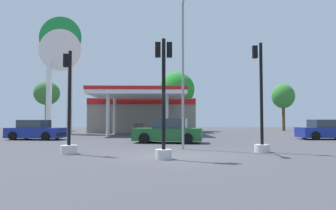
{
  "coord_description": "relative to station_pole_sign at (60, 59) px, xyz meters",
  "views": [
    {
      "loc": [
        -0.55,
        -12.36,
        1.48
      ],
      "look_at": [
        -0.02,
        11.47,
        2.59
      ],
      "focal_mm": 32.81,
      "sensor_mm": 36.0,
      "label": 1
    }
  ],
  "objects": [
    {
      "name": "station_pole_sign",
      "position": [
        0.0,
        0.0,
        0.0
      ],
      "size": [
        4.35,
        0.56,
        12.13
      ],
      "color": "white",
      "rests_on": "ground"
    },
    {
      "name": "ground_plane",
      "position": [
        11.02,
        -19.27,
        -7.74
      ],
      "size": [
        90.0,
        90.0,
        0.0
      ],
      "primitive_type": "plane",
      "color": "#47474C",
      "rests_on": "ground"
    },
    {
      "name": "traffic_signal_1",
      "position": [
        10.57,
        -20.15,
        -5.98
      ],
      "size": [
        0.65,
        0.67,
        4.52
      ],
      "color": "silver",
      "rests_on": "ground"
    },
    {
      "name": "tree_1",
      "position": [
        12.41,
        6.84,
        -2.51
      ],
      "size": [
        4.5,
        4.5,
        7.41
      ],
      "color": "brown",
      "rests_on": "ground"
    },
    {
      "name": "car_1",
      "position": [
        10.92,
        -12.3,
        -7.05
      ],
      "size": [
        4.5,
        2.49,
        1.53
      ],
      "color": "black",
      "rests_on": "ground"
    },
    {
      "name": "car_0",
      "position": [
        1.31,
        -9.05,
        -7.09
      ],
      "size": [
        4.21,
        2.28,
        1.43
      ],
      "color": "black",
      "rests_on": "ground"
    },
    {
      "name": "car_2",
      "position": [
        22.67,
        -9.17,
        -7.08
      ],
      "size": [
        4.11,
        1.94,
        1.46
      ],
      "color": "black",
      "rests_on": "ground"
    },
    {
      "name": "gas_station",
      "position": [
        8.36,
        3.25,
        -5.59
      ],
      "size": [
        11.65,
        13.32,
        4.29
      ],
      "color": "gray",
      "rests_on": "ground"
    },
    {
      "name": "tree_0",
      "position": [
        -4.38,
        8.33,
        -2.93
      ],
      "size": [
        3.26,
        3.26,
        6.4
      ],
      "color": "brown",
      "rests_on": "ground"
    },
    {
      "name": "traffic_signal_0",
      "position": [
        6.51,
        -18.38,
        -6.5
      ],
      "size": [
        0.69,
        0.7,
        4.44
      ],
      "color": "silver",
      "rests_on": "ground"
    },
    {
      "name": "corner_streetlamp",
      "position": [
        11.56,
        -16.59,
        -3.33
      ],
      "size": [
        0.24,
        1.48,
        7.39
      ],
      "color": "gray",
      "rests_on": "ground"
    },
    {
      "name": "tree_2",
      "position": [
        26.27,
        7.62,
        -3.32
      ],
      "size": [
        2.89,
        2.89,
        6.04
      ],
      "color": "brown",
      "rests_on": "ground"
    },
    {
      "name": "traffic_signal_2",
      "position": [
        14.99,
        -17.86,
        -6.25
      ],
      "size": [
        0.68,
        0.7,
        4.97
      ],
      "color": "silver",
      "rests_on": "ground"
    }
  ]
}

